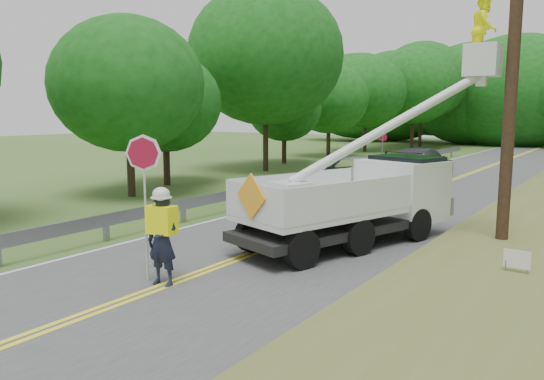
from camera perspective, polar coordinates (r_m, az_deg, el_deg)
The scene contains 10 objects.
ground at distance 9.73m, azimuth -20.87°, elevation -13.09°, with size 140.00×140.00×0.00m, color #3E6125.
road at distance 20.80m, azimuth 12.50°, elevation -1.42°, with size 7.20×96.00×0.03m.
guardrail at distance 23.27m, azimuth 4.17°, elevation 1.13°, with size 0.18×48.00×0.77m.
treeline_left at distance 39.72m, azimuth 7.01°, elevation 11.56°, with size 10.15×55.20×10.78m.
flagger at distance 10.79m, azimuth -11.80°, elevation -4.53°, with size 1.14×0.52×3.02m.
bucket_truck at distance 14.52m, azimuth 11.40°, elevation 0.30°, with size 5.14×6.69×6.32m.
suv_silver at distance 22.39m, azimuth 10.35°, elevation 1.51°, with size 2.77×6.01×1.67m, color silver.
suv_darkgrey at distance 29.05m, azimuth 15.75°, elevation 2.83°, with size 2.28×5.62×1.63m, color #3C3E45.
stop_sign_permanent at distance 30.36m, azimuth 11.82°, elevation 4.54°, with size 0.44×0.28×2.36m.
yard_sign at distance 11.72m, azimuth 24.90°, elevation -6.93°, with size 0.52×0.07×0.75m.
Camera 1 is at (7.54, -5.08, 3.46)m, focal length 34.93 mm.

